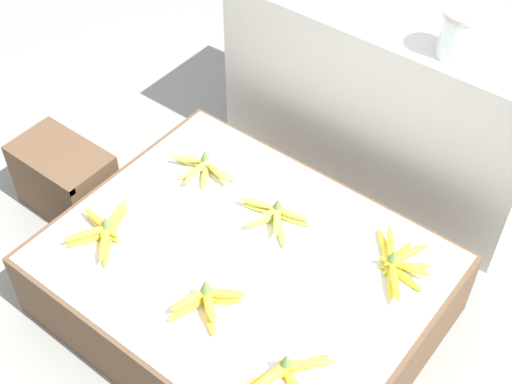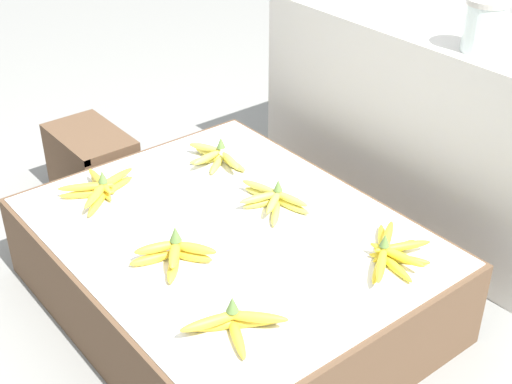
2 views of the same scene
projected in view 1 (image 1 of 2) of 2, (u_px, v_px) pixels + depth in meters
The scene contains 11 objects.
ground_plane at pixel (244, 310), 2.32m from camera, with size 10.00×10.00×0.00m, color gray.
display_platform at pixel (243, 285), 2.23m from camera, with size 1.13×0.90×0.27m.
back_vendor_table at pixel (389, 94), 2.55m from camera, with size 1.15×0.46×0.70m.
wooden_crate at pixel (66, 180), 2.55m from camera, with size 0.35×0.21×0.27m.
banana_bunch_front_left at pixel (103, 231), 2.17m from camera, with size 0.22×0.25×0.09m.
banana_bunch_front_midleft at pixel (207, 302), 1.98m from camera, with size 0.15×0.20×0.10m.
banana_bunch_front_midright at pixel (289, 372), 1.83m from camera, with size 0.18×0.24×0.09m.
banana_bunch_middle_left at pixel (202, 169), 2.35m from camera, with size 0.24×0.14×0.09m.
banana_bunch_middle_midleft at pixel (274, 216), 2.21m from camera, with size 0.24×0.16×0.08m.
banana_bunch_middle_midright at pixel (397, 263), 2.08m from camera, with size 0.24×0.25×0.08m.
glass_jar at pixel (460, 33), 2.06m from camera, with size 0.12×0.12×0.15m.
Camera 1 is at (0.85, -1.03, 1.94)m, focal length 50.00 mm.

